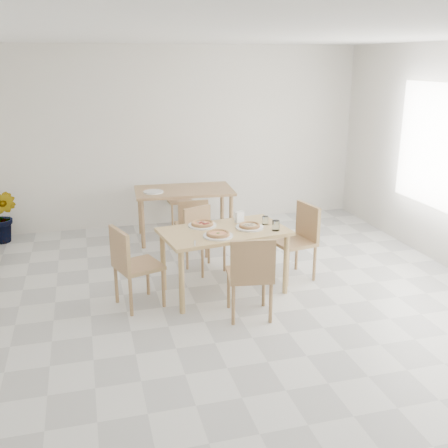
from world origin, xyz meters
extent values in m
plane|color=silver|center=(0.00, 0.00, 0.00)|extent=(7.00, 7.00, 0.00)
plane|color=white|center=(0.00, 0.00, 2.80)|extent=(7.00, 7.00, 0.00)
plane|color=silver|center=(0.00, 3.50, 1.40)|extent=(6.00, 0.00, 6.00)
cube|color=tan|center=(0.01, 0.67, 0.73)|extent=(1.49, 0.98, 0.04)
cylinder|color=tan|center=(-0.56, 0.25, 0.35)|extent=(0.06, 0.06, 0.71)
cylinder|color=tan|center=(0.68, 0.44, 0.35)|extent=(0.06, 0.06, 0.71)
cylinder|color=tan|center=(-0.65, 0.89, 0.35)|extent=(0.06, 0.06, 0.71)
cylinder|color=tan|center=(0.58, 1.08, 0.35)|extent=(0.06, 0.06, 0.71)
cube|color=#A38651|center=(0.11, 0.03, 0.46)|extent=(0.51, 0.51, 0.04)
cube|color=#A38651|center=(0.08, -0.17, 0.69)|extent=(0.45, 0.11, 0.43)
cylinder|color=#A38651|center=(0.33, 0.19, 0.22)|extent=(0.04, 0.04, 0.44)
cylinder|color=#A38651|center=(-0.05, 0.25, 0.22)|extent=(0.04, 0.04, 0.44)
cylinder|color=#A38651|center=(0.27, -0.19, 0.22)|extent=(0.04, 0.04, 0.44)
cylinder|color=#A38651|center=(-0.11, -0.13, 0.22)|extent=(0.04, 0.04, 0.44)
cube|color=#A38651|center=(-0.04, 1.34, 0.41)|extent=(0.52, 0.52, 0.04)
cube|color=#A38651|center=(-0.11, 1.51, 0.61)|extent=(0.38, 0.19, 0.38)
cylinder|color=#A38651|center=(-0.14, 1.12, 0.19)|extent=(0.03, 0.03, 0.39)
cylinder|color=#A38651|center=(0.18, 1.25, 0.19)|extent=(0.03, 0.03, 0.39)
cylinder|color=#A38651|center=(-0.27, 1.44, 0.19)|extent=(0.03, 0.03, 0.39)
cylinder|color=#A38651|center=(0.05, 1.57, 0.19)|extent=(0.03, 0.03, 0.39)
cube|color=#A38651|center=(-0.96, 0.58, 0.46)|extent=(0.56, 0.56, 0.04)
cube|color=#A38651|center=(-1.15, 0.51, 0.69)|extent=(0.18, 0.44, 0.42)
cylinder|color=#A38651|center=(-0.72, 0.46, 0.22)|extent=(0.04, 0.04, 0.43)
cylinder|color=#A38651|center=(-0.84, 0.82, 0.22)|extent=(0.04, 0.04, 0.43)
cylinder|color=#A38651|center=(-1.08, 0.33, 0.22)|extent=(0.04, 0.04, 0.43)
cylinder|color=#A38651|center=(-1.21, 0.69, 0.22)|extent=(0.04, 0.04, 0.43)
cube|color=#A38651|center=(0.93, 0.84, 0.46)|extent=(0.53, 0.53, 0.04)
cube|color=#A38651|center=(1.13, 0.88, 0.70)|extent=(0.13, 0.45, 0.43)
cylinder|color=#A38651|center=(0.70, 0.99, 0.22)|extent=(0.04, 0.04, 0.44)
cylinder|color=#A38651|center=(0.77, 0.61, 0.22)|extent=(0.04, 0.04, 0.44)
cylinder|color=#A38651|center=(1.08, 1.07, 0.22)|extent=(0.04, 0.04, 0.44)
cylinder|color=#A38651|center=(1.15, 0.69, 0.22)|extent=(0.04, 0.04, 0.44)
cylinder|color=white|center=(-0.11, 0.46, 0.76)|extent=(0.33, 0.33, 0.02)
cylinder|color=white|center=(0.31, 0.66, 0.76)|extent=(0.32, 0.32, 0.02)
cylinder|color=white|center=(-0.19, 0.87, 0.76)|extent=(0.32, 0.32, 0.02)
cylinder|color=tan|center=(-0.11, 0.46, 0.77)|extent=(0.33, 0.33, 0.01)
torus|color=tan|center=(-0.11, 0.46, 0.78)|extent=(0.33, 0.33, 0.03)
cylinder|color=#DB4A26|center=(-0.11, 0.46, 0.78)|extent=(0.25, 0.25, 0.01)
ellipsoid|color=#1E5C15|center=(-0.11, 0.46, 0.79)|extent=(0.05, 0.03, 0.01)
cylinder|color=tan|center=(0.31, 0.66, 0.77)|extent=(0.30, 0.30, 0.01)
torus|color=tan|center=(0.31, 0.66, 0.78)|extent=(0.30, 0.30, 0.03)
cylinder|color=beige|center=(0.31, 0.66, 0.78)|extent=(0.22, 0.22, 0.01)
cylinder|color=tan|center=(-0.19, 0.87, 0.77)|extent=(0.32, 0.32, 0.01)
torus|color=tan|center=(-0.19, 0.87, 0.78)|extent=(0.33, 0.33, 0.03)
cylinder|color=#DB4A26|center=(-0.19, 0.87, 0.78)|extent=(0.25, 0.25, 0.01)
cylinder|color=white|center=(0.57, 0.50, 0.81)|extent=(0.09, 0.09, 0.11)
cylinder|color=white|center=(0.53, 0.75, 0.80)|extent=(0.07, 0.07, 0.09)
cube|color=silver|center=(0.26, 0.88, 0.76)|extent=(0.13, 0.11, 0.01)
cube|color=white|center=(0.26, 0.88, 0.82)|extent=(0.12, 0.09, 0.12)
cube|color=silver|center=(-0.40, 0.31, 0.75)|extent=(0.05, 0.18, 0.01)
cube|color=silver|center=(0.24, 0.96, 0.75)|extent=(0.03, 0.20, 0.01)
cube|color=#A38651|center=(-0.05, 2.67, 0.73)|extent=(1.47, 0.90, 0.04)
cylinder|color=#A38651|center=(-0.71, 2.38, 0.35)|extent=(0.06, 0.06, 0.71)
cylinder|color=#A38651|center=(0.56, 2.30, 0.35)|extent=(0.06, 0.06, 0.71)
cylinder|color=#A38651|center=(-0.67, 3.05, 0.35)|extent=(0.06, 0.06, 0.71)
cylinder|color=#A38651|center=(0.61, 2.97, 0.35)|extent=(0.06, 0.06, 0.71)
cube|color=#A38651|center=(-0.10, 1.96, 0.41)|extent=(0.41, 0.41, 0.04)
cube|color=#A38651|center=(-0.11, 1.77, 0.62)|extent=(0.40, 0.04, 0.38)
cylinder|color=#A38651|center=(0.07, 2.13, 0.20)|extent=(0.03, 0.03, 0.39)
cylinder|color=#A38651|center=(-0.27, 2.13, 0.20)|extent=(0.03, 0.03, 0.39)
cylinder|color=#A38651|center=(0.07, 1.78, 0.20)|extent=(0.03, 0.03, 0.39)
cylinder|color=#A38651|center=(-0.28, 1.79, 0.20)|extent=(0.03, 0.03, 0.39)
cube|color=#A38651|center=(0.01, 3.41, 0.39)|extent=(0.40, 0.40, 0.04)
cube|color=#A38651|center=(0.00, 3.58, 0.59)|extent=(0.38, 0.06, 0.36)
cylinder|color=#A38651|center=(-0.14, 3.24, 0.18)|extent=(0.03, 0.03, 0.37)
cylinder|color=#A38651|center=(0.18, 3.26, 0.18)|extent=(0.03, 0.03, 0.37)
cylinder|color=#A38651|center=(-0.16, 3.57, 0.18)|extent=(0.03, 0.03, 0.37)
cylinder|color=#A38651|center=(0.16, 3.58, 0.18)|extent=(0.03, 0.03, 0.37)
cylinder|color=white|center=(-0.51, 2.60, 0.76)|extent=(0.29, 0.29, 0.02)
imported|color=#217029|center=(-2.65, 3.15, 0.40)|extent=(0.54, 0.50, 0.80)
camera|label=1|loc=(-1.44, -4.71, 2.58)|focal=42.00mm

